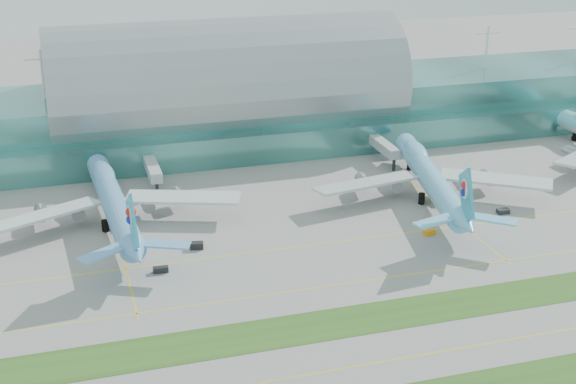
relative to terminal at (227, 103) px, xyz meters
name	(u,v)px	position (x,y,z in m)	size (l,w,h in m)	color
ground	(363,324)	(-0.01, -128.79, -14.23)	(700.00, 700.00, 0.00)	gray
terminal	(227,103)	(0.00, 0.00, 0.00)	(340.00, 69.10, 36.00)	#3D7A75
grass_strip_far	(360,320)	(-0.01, -126.79, -14.19)	(420.00, 12.00, 0.08)	#2D591E
taxiline_b	(390,360)	(-0.01, -142.79, -14.22)	(420.00, 0.35, 0.01)	yellow
taxiline_c	(334,285)	(-0.01, -110.79, -14.22)	(420.00, 0.35, 0.01)	yellow
taxiline_d	(305,246)	(-0.01, -88.79, -14.22)	(420.00, 0.35, 0.01)	yellow
airliner_b	(113,200)	(-44.87, -60.39, -7.62)	(68.45, 77.80, 21.41)	#62A1D9
airliner_c	(430,176)	(44.54, -67.62, -7.51)	(68.20, 78.48, 21.77)	#6DC2F0
gse_c	(161,270)	(-37.13, -92.95, -13.53)	(3.60, 1.51, 1.39)	black
gse_d	(197,246)	(-26.56, -82.61, -13.37)	(3.29, 2.03, 1.71)	black
gse_e	(429,232)	(33.21, -91.61, -13.54)	(3.09, 1.76, 1.37)	orange
gse_f	(503,211)	(59.11, -84.50, -13.56)	(3.37, 1.99, 1.33)	black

